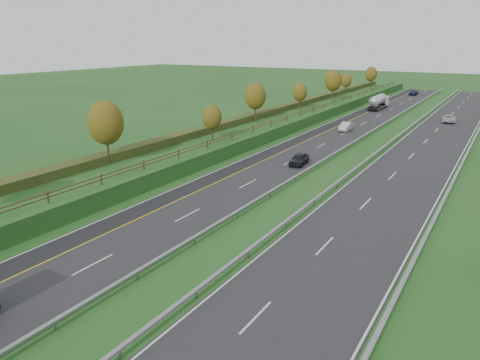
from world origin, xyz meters
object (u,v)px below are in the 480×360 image
object	(u,v)px
road_tanker	(379,101)
car_silver_mid	(346,126)
car_small_far	(414,93)
car_oncoming	(449,118)
car_dark_near	(299,159)

from	to	relation	value
road_tanker	car_silver_mid	size ratio (longest dim) A/B	2.34
car_silver_mid	car_small_far	world-z (taller)	car_silver_mid
road_tanker	car_oncoming	world-z (taller)	road_tanker
car_oncoming	car_dark_near	bearing A→B (deg)	68.35
road_tanker	car_silver_mid	bearing A→B (deg)	-86.08
car_dark_near	car_oncoming	size ratio (longest dim) A/B	0.81
road_tanker	car_oncoming	xyz separation A→B (m)	(17.63, -12.32, -1.05)
car_dark_near	car_silver_mid	xyz separation A→B (m)	(-2.32, 27.41, 0.02)
car_small_far	car_oncoming	distance (m)	50.60
car_silver_mid	car_dark_near	bearing A→B (deg)	-86.90
car_silver_mid	car_small_far	bearing A→B (deg)	88.65
car_dark_near	car_oncoming	world-z (taller)	car_oncoming
car_dark_near	road_tanker	bearing A→B (deg)	89.34
road_tanker	car_dark_near	size ratio (longest dim) A/B	2.47
car_silver_mid	car_oncoming	bearing A→B (deg)	50.28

